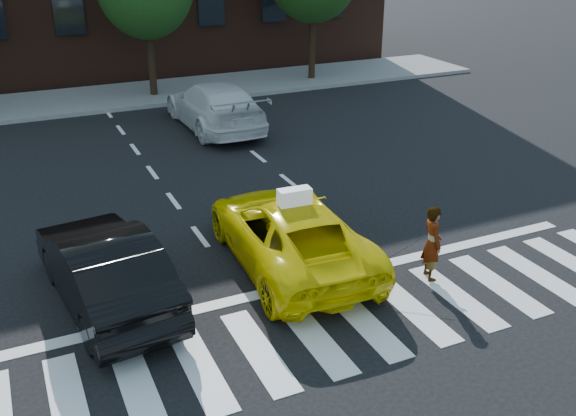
{
  "coord_description": "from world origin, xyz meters",
  "views": [
    {
      "loc": [
        -5.16,
        -8.02,
        6.42
      ],
      "look_at": [
        -0.19,
        2.77,
        1.1
      ],
      "focal_mm": 40.0,
      "sensor_mm": 36.0,
      "label": 1
    }
  ],
  "objects": [
    {
      "name": "ground",
      "position": [
        0.0,
        0.0,
        0.0
      ],
      "size": [
        120.0,
        120.0,
        0.0
      ],
      "primitive_type": "plane",
      "color": "black",
      "rests_on": "ground"
    },
    {
      "name": "crosswalk",
      "position": [
        0.0,
        0.0,
        0.01
      ],
      "size": [
        13.0,
        2.4,
        0.01
      ],
      "primitive_type": "cube",
      "color": "silver",
      "rests_on": "ground"
    },
    {
      "name": "stop_line",
      "position": [
        0.0,
        1.6,
        0.01
      ],
      "size": [
        12.0,
        0.3,
        0.01
      ],
      "primitive_type": "cube",
      "color": "silver",
      "rests_on": "ground"
    },
    {
      "name": "sidewalk_far",
      "position": [
        0.0,
        17.5,
        0.07
      ],
      "size": [
        30.0,
        4.0,
        0.15
      ],
      "primitive_type": "cube",
      "color": "slate",
      "rests_on": "ground"
    },
    {
      "name": "taxi",
      "position": [
        -0.27,
        2.5,
        0.7
      ],
      "size": [
        2.58,
        5.13,
        1.39
      ],
      "primitive_type": "imported",
      "rotation": [
        0.0,
        0.0,
        3.09
      ],
      "color": "yellow",
      "rests_on": "ground"
    },
    {
      "name": "black_sedan",
      "position": [
        -3.94,
        2.5,
        0.73
      ],
      "size": [
        2.07,
        4.61,
        1.47
      ],
      "primitive_type": "imported",
      "rotation": [
        0.0,
        0.0,
        3.26
      ],
      "color": "black",
      "rests_on": "ground"
    },
    {
      "name": "white_suv",
      "position": [
        1.4,
        12.13,
        0.78
      ],
      "size": [
        2.26,
        5.4,
        1.56
      ],
      "primitive_type": "imported",
      "rotation": [
        0.0,
        0.0,
        3.16
      ],
      "color": "silver",
      "rests_on": "ground"
    },
    {
      "name": "woman",
      "position": [
        1.96,
        0.8,
        0.76
      ],
      "size": [
        0.48,
        0.62,
        1.52
      ],
      "primitive_type": "imported",
      "rotation": [
        0.0,
        0.0,
        1.34
      ],
      "color": "#999999",
      "rests_on": "ground"
    },
    {
      "name": "dog",
      "position": [
        0.28,
        0.89,
        0.21
      ],
      "size": [
        0.62,
        0.37,
        0.36
      ],
      "rotation": [
        0.0,
        0.0,
        0.32
      ],
      "color": "brown",
      "rests_on": "ground"
    },
    {
      "name": "taxi_sign",
      "position": [
        -0.27,
        2.3,
        1.55
      ],
      "size": [
        0.66,
        0.32,
        0.32
      ],
      "primitive_type": "cube",
      "rotation": [
        0.0,
        0.0,
        3.09
      ],
      "color": "white",
      "rests_on": "taxi"
    }
  ]
}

